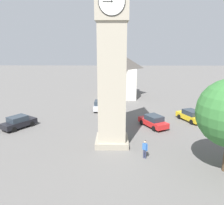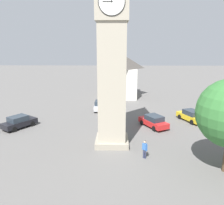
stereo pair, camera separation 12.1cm
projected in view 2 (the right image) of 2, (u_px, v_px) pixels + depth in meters
name	position (u px, v px, depth m)	size (l,w,h in m)	color
ground_plane	(112.00, 143.00, 23.31)	(200.00, 200.00, 0.00)	#605E5B
clock_tower	(112.00, 16.00, 20.33)	(3.98, 3.98, 21.23)	gray
car_blue_kerb	(154.00, 121.00, 27.90)	(3.45, 4.43, 1.53)	red
car_silver_kerb	(191.00, 116.00, 30.15)	(3.14, 4.46, 1.53)	gold
car_red_corner	(19.00, 122.00, 27.64)	(3.72, 4.36, 1.53)	black
car_white_side	(100.00, 105.00, 35.47)	(1.82, 4.13, 1.53)	silver
pedestrian	(145.00, 148.00, 19.98)	(0.43, 0.41, 1.69)	#2D3351
building_shop_left	(121.00, 75.00, 44.71)	(7.07, 8.51, 8.49)	silver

